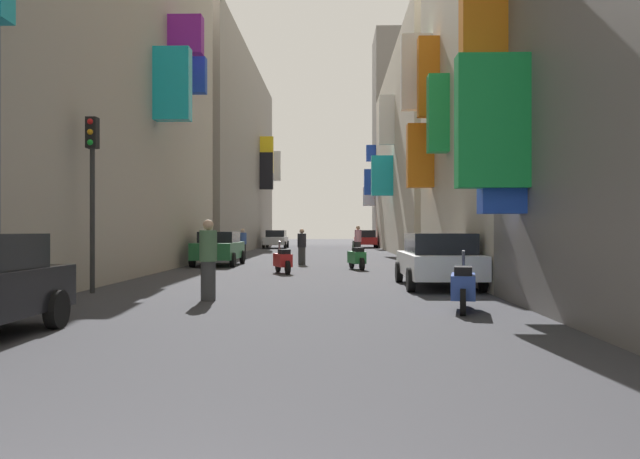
# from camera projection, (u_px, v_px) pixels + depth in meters

# --- Properties ---
(ground_plane) EXTENTS (140.00, 140.00, 0.00)m
(ground_plane) POSITION_uv_depth(u_px,v_px,m) (310.00, 259.00, 32.31)
(ground_plane) COLOR #38383D
(building_left_mid_a) EXTENTS (7.28, 20.33, 17.14)m
(building_left_mid_a) POSITION_uv_depth(u_px,v_px,m) (72.00, 30.00, 21.99)
(building_left_mid_a) COLOR #B2A899
(building_left_mid_a) RESTS_ON ground
(building_left_mid_c) EXTENTS (7.11, 28.28, 14.66)m
(building_left_mid_c) POSITION_uv_depth(u_px,v_px,m) (215.00, 155.00, 48.37)
(building_left_mid_c) COLOR gray
(building_left_mid_c) RESTS_ON ground
(building_right_mid_c) EXTENTS (7.38, 26.87, 12.88)m
(building_right_mid_c) POSITION_uv_depth(u_px,v_px,m) (433.00, 158.00, 42.53)
(building_right_mid_c) COLOR #BCB29E
(building_right_mid_c) RESTS_ON ground
(building_right_far) EXTENTS (7.08, 6.16, 19.90)m
(building_right_far) POSITION_uv_depth(u_px,v_px,m) (406.00, 141.00, 59.03)
(building_right_far) COLOR slate
(building_right_far) RESTS_ON ground
(parked_car_silver) EXTENTS (1.92, 4.14, 1.49)m
(parked_car_silver) POSITION_uv_depth(u_px,v_px,m) (276.00, 239.00, 52.13)
(parked_car_silver) COLOR #B7B7BC
(parked_car_silver) RESTS_ON ground
(parked_car_white) EXTENTS (1.98, 4.27, 1.44)m
(parked_car_white) POSITION_uv_depth(u_px,v_px,m) (438.00, 259.00, 16.69)
(parked_car_white) COLOR white
(parked_car_white) RESTS_ON ground
(parked_car_red) EXTENTS (1.98, 4.41, 1.49)m
(parked_car_red) POSITION_uv_depth(u_px,v_px,m) (365.00, 239.00, 53.36)
(parked_car_red) COLOR #B21E1E
(parked_car_red) RESTS_ON ground
(parked_car_green) EXTENTS (1.85, 3.99, 1.45)m
(parked_car_green) POSITION_uv_depth(u_px,v_px,m) (219.00, 248.00, 26.88)
(parked_car_green) COLOR #236638
(parked_car_green) RESTS_ON ground
(scooter_red) EXTENTS (0.77, 1.72, 1.13)m
(scooter_red) POSITION_uv_depth(u_px,v_px,m) (283.00, 260.00, 21.90)
(scooter_red) COLOR red
(scooter_red) RESTS_ON ground
(scooter_green) EXTENTS (0.71, 1.88, 1.13)m
(scooter_green) POSITION_uv_depth(u_px,v_px,m) (357.00, 257.00, 24.06)
(scooter_green) COLOR #287F3D
(scooter_green) RESTS_ON ground
(scooter_blue) EXTENTS (0.66, 1.85, 1.13)m
(scooter_blue) POSITION_uv_depth(u_px,v_px,m) (463.00, 286.00, 11.78)
(scooter_blue) COLOR #2D4CAD
(scooter_blue) RESTS_ON ground
(pedestrian_crossing) EXTENTS (0.54, 0.54, 1.57)m
(pedestrian_crossing) POSITION_uv_depth(u_px,v_px,m) (302.00, 247.00, 27.37)
(pedestrian_crossing) COLOR #353535
(pedestrian_crossing) RESTS_ON ground
(pedestrian_near_left) EXTENTS (0.48, 0.48, 1.76)m
(pedestrian_near_left) POSITION_uv_depth(u_px,v_px,m) (358.00, 241.00, 35.04)
(pedestrian_near_left) COLOR black
(pedestrian_near_left) RESTS_ON ground
(pedestrian_near_right) EXTENTS (0.51, 0.51, 1.75)m
(pedestrian_near_right) POSITION_uv_depth(u_px,v_px,m) (208.00, 260.00, 13.48)
(pedestrian_near_right) COLOR #3A3A3A
(pedestrian_near_right) RESTS_ON ground
(pedestrian_mid_street) EXTENTS (0.53, 0.53, 1.59)m
(pedestrian_mid_street) POSITION_uv_depth(u_px,v_px,m) (243.00, 244.00, 32.76)
(pedestrian_mid_street) COLOR black
(pedestrian_mid_street) RESTS_ON ground
(traffic_light_near_corner) EXTENTS (0.26, 0.34, 4.25)m
(traffic_light_near_corner) POSITION_uv_depth(u_px,v_px,m) (92.00, 173.00, 15.07)
(traffic_light_near_corner) COLOR #2D2D2D
(traffic_light_near_corner) RESTS_ON ground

